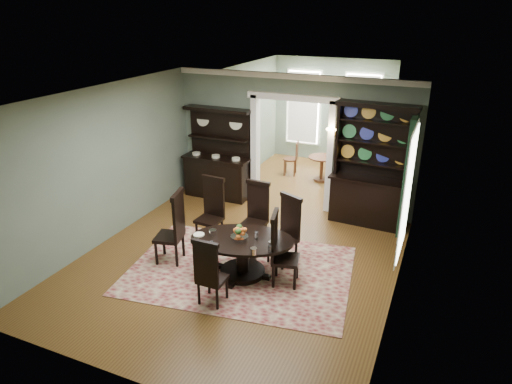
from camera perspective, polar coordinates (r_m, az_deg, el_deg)
room at (r=7.68m, az=-2.70°, el=1.29°), size 5.51×6.01×3.01m
parlor at (r=12.65m, az=8.37°, el=9.18°), size 3.51×3.50×3.01m
doorway_trim at (r=10.27m, az=4.57°, el=6.91°), size 2.08×0.25×2.57m
right_window at (r=7.82m, az=18.35°, el=0.72°), size 0.15×1.47×2.12m
wall_sconce at (r=9.81m, az=9.61°, el=7.57°), size 0.27×0.21×0.21m
rug at (r=8.15m, az=-1.97°, el=-9.70°), size 4.14×3.17×0.01m
dining_table at (r=7.81m, az=-1.72°, el=-7.20°), size 2.00×2.00×0.69m
centerpiece at (r=7.67m, az=-2.10°, el=-5.39°), size 1.49×0.96×0.24m
chair_far_left at (r=8.92m, az=-5.55°, el=-1.95°), size 0.51×0.49×1.30m
chair_far_mid at (r=8.76m, az=0.03°, el=-2.44°), size 0.49×0.45×1.26m
chair_far_right at (r=8.14m, az=3.89°, el=-4.47°), size 0.61×0.59×1.27m
chair_end_left at (r=8.21m, az=-10.17°, el=-4.18°), size 0.58×0.60×1.36m
chair_end_right at (r=7.50m, az=2.94°, el=-6.91°), size 0.54×0.56×1.27m
chair_near at (r=7.01m, az=-5.91°, el=-9.82°), size 0.44×0.41×1.16m
sideboard at (r=10.99m, az=-4.80°, el=3.20°), size 1.64×0.58×2.16m
welsh_dresser at (r=9.81m, az=14.08°, el=1.30°), size 1.67×0.69×2.55m
parlor_table at (r=12.17m, az=8.21°, el=3.36°), size 0.71×0.71×0.66m
parlor_chair_left at (r=12.49m, az=4.62°, el=4.35°), size 0.42×0.41×0.93m
parlor_chair_right at (r=12.18m, az=10.30°, el=3.92°), size 0.49×0.48×1.06m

